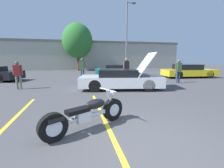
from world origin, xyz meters
The scene contains 14 objects.
ground_plane centered at (0.00, 0.00, 0.00)m, with size 80.00×80.00×0.00m, color #474749.
parking_stripe_foreground centered at (-3.18, 1.64, 0.00)m, with size 0.12×5.72×0.01m, color yellow.
parking_stripe_middle centered at (-0.52, 1.64, 0.00)m, with size 0.12×5.72×0.01m, color yellow.
far_building centered at (0.00, 22.84, 2.34)m, with size 32.00×4.20×4.40m.
light_pole centered at (5.48, 17.05, 4.86)m, with size 1.21×0.28×8.95m.
tree_background centered at (-0.95, 19.67, 4.19)m, with size 4.18×4.18×6.60m.
motorcycle centered at (-1.05, 1.10, 0.40)m, with size 2.19×1.27×0.96m.
show_car_hood_open centered at (1.27, 5.76, 0.58)m, with size 4.98×2.69×2.13m.
parked_car_mid_row centered at (2.82, 12.20, 0.54)m, with size 4.71×3.01×1.11m.
parked_car_right_row centered at (8.93, 9.34, 0.59)m, with size 4.92×2.40×1.23m.
spectator_near_motorcycle centered at (-4.58, 7.07, 0.96)m, with size 0.52×0.21×1.63m.
spectator_by_show_car centered at (-0.79, 9.99, 1.07)m, with size 0.52×0.23×1.78m.
spectator_midground centered at (2.58, 8.65, 1.08)m, with size 0.52×0.24×1.81m.
spectator_far_lot centered at (5.96, 6.86, 1.01)m, with size 0.52×0.22×1.69m.
Camera 1 is at (-1.28, -2.59, 1.83)m, focal length 24.00 mm.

